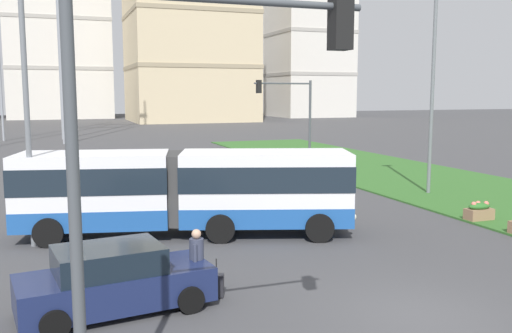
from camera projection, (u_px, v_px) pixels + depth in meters
The scene contains 13 objects.
ground_plane at pixel (420, 317), 12.73m from camera, with size 260.00×260.00×0.00m, color #424244.
grass_median at pixel (511, 200), 26.28m from camera, with size 10.00×70.00×0.08m, color #336628.
articulated_bus at pixel (186, 190), 19.86m from camera, with size 11.98×5.64×3.00m.
car_navy_sedan at pixel (114, 281), 12.92m from camera, with size 4.60×2.50×1.58m.
pedestrian_crossing at pixel (197, 258), 13.84m from camera, with size 0.36×0.54×1.74m.
rolling_suitcase at pixel (217, 285), 13.90m from camera, with size 0.43×0.36×0.97m.
flower_planter_2 at pixel (479, 211), 22.10m from camera, with size 1.10×0.56×0.74m.
traffic_light_near_left at pixel (174, 143), 7.24m from camera, with size 4.06×0.28×6.49m.
traffic_light_far_right at pixel (292, 110), 34.87m from camera, with size 3.86×0.28×5.88m.
streetlight_left at pixel (25, 83), 17.88m from camera, with size 0.70×0.28×9.92m.
streetlight_median at pixel (433, 84), 27.39m from camera, with size 0.70×0.28×10.19m.
apartment_tower_westcentre at pixel (57, 24), 113.64m from camera, with size 20.05×19.48×38.03m.
apartment_tower_centre at pixel (189, 18), 100.12m from camera, with size 21.57×19.49×37.14m.
Camera 1 is at (-7.70, -10.15, 5.09)m, focal length 38.99 mm.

